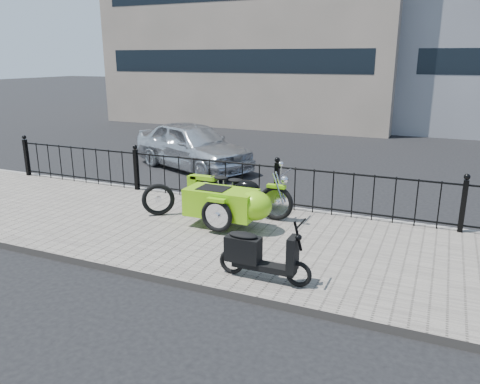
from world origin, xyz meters
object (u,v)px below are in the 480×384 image
at_px(scooter, 258,255).
at_px(spare_tire, 158,200).
at_px(motorcycle_sidecar, 233,201).
at_px(sedan_car, 192,146).

height_order(scooter, spare_tire, scooter).
height_order(motorcycle_sidecar, spare_tire, motorcycle_sidecar).
bearing_deg(motorcycle_sidecar, scooter, -56.44).
relative_size(motorcycle_sidecar, scooter, 1.65).
bearing_deg(scooter, sedan_car, 126.26).
bearing_deg(motorcycle_sidecar, sedan_car, 127.38).
distance_m(scooter, sedan_car, 7.53).
distance_m(motorcycle_sidecar, sedan_car, 5.32).
height_order(motorcycle_sidecar, scooter, motorcycle_sidecar).
bearing_deg(motorcycle_sidecar, spare_tire, -178.17).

